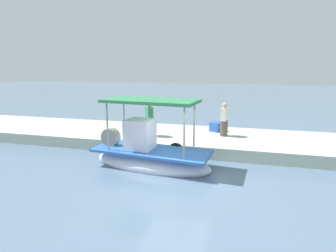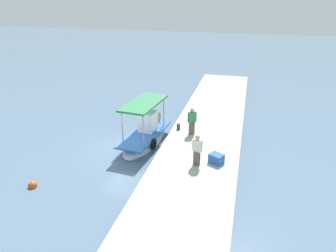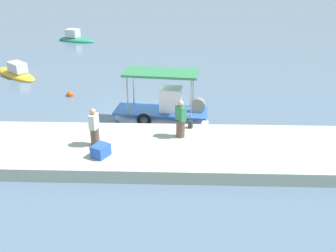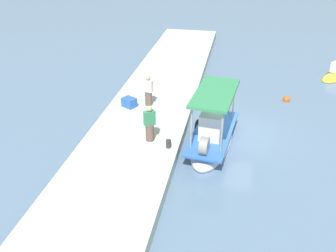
% 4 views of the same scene
% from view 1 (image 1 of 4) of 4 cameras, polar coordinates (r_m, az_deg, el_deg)
% --- Properties ---
extents(ground_plane, '(120.00, 120.00, 0.00)m').
position_cam_1_polar(ground_plane, '(10.50, 1.56, -10.76)').
color(ground_plane, slate).
extents(dock_quay, '(36.00, 4.60, 0.57)m').
position_cam_1_polar(dock_quay, '(14.72, 5.69, -2.85)').
color(dock_quay, '#B7C1AE').
rests_on(dock_quay, ground_plane).
extents(main_fishing_boat, '(5.27, 2.32, 3.19)m').
position_cam_1_polar(main_fishing_boat, '(11.49, -3.89, -5.99)').
color(main_fishing_boat, white).
rests_on(main_fishing_boat, ground_plane).
extents(fisherman_near_bollard, '(0.56, 0.57, 1.78)m').
position_cam_1_polar(fisherman_near_bollard, '(14.17, -3.94, 1.14)').
color(fisherman_near_bollard, brown).
rests_on(fisherman_near_bollard, dock_quay).
extents(fisherman_by_crate, '(0.47, 0.54, 1.74)m').
position_cam_1_polar(fisherman_by_crate, '(14.43, 11.67, 1.04)').
color(fisherman_by_crate, brown).
rests_on(fisherman_by_crate, dock_quay).
extents(mooring_bollard, '(0.24, 0.24, 0.38)m').
position_cam_1_polar(mooring_bollard, '(13.58, -7.16, -2.09)').
color(mooring_bollard, '#2D2D33').
rests_on(mooring_bollard, dock_quay).
extents(cargo_crate, '(0.84, 0.90, 0.51)m').
position_cam_1_polar(cargo_crate, '(15.54, 10.19, -0.12)').
color(cargo_crate, blue).
rests_on(cargo_crate, dock_quay).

